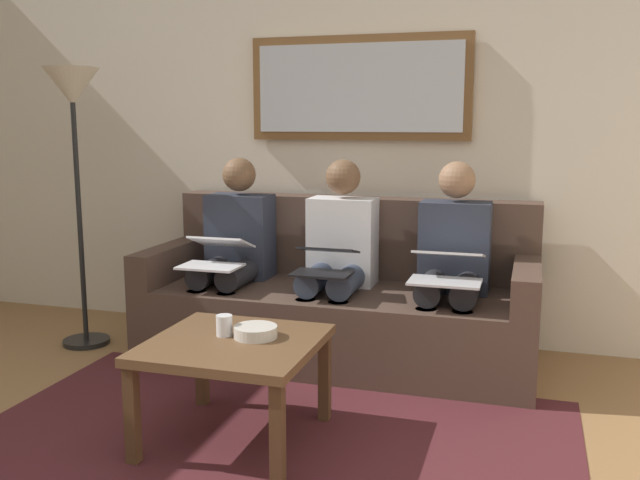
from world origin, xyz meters
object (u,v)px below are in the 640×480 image
object	(u,v)px
cup	(224,325)
coffee_table	(234,353)
framed_mirror	(359,88)
person_middle	(338,255)
couch	(341,303)
laptop_silver	(447,266)
person_left	(452,261)
standing_lamp	(74,118)
bowl	(256,332)
laptop_black	(325,260)
laptop_white	(216,252)
person_right	(234,249)

from	to	relation	value
cup	coffee_table	bearing A→B (deg)	144.43
framed_mirror	person_middle	distance (m)	1.05
couch	laptop_silver	size ratio (longest dim) A/B	6.11
person_left	standing_lamp	distance (m)	2.33
person_middle	bowl	bearing A→B (deg)	86.80
laptop_black	laptop_white	xyz separation A→B (m)	(0.64, -0.01, 0.00)
coffee_table	standing_lamp	size ratio (longest dim) A/B	0.42
bowl	person_right	bearing A→B (deg)	-62.01
framed_mirror	laptop_silver	size ratio (longest dim) A/B	3.77
laptop_silver	standing_lamp	world-z (taller)	standing_lamp
couch	standing_lamp	distance (m)	1.90
framed_mirror	laptop_black	distance (m)	1.16
laptop_silver	standing_lamp	bearing A→B (deg)	-1.16
framed_mirror	person_left	bearing A→B (deg)	144.47
framed_mirror	standing_lamp	world-z (taller)	framed_mirror
bowl	person_middle	xyz separation A→B (m)	(-0.06, -1.09, 0.14)
person_middle	standing_lamp	distance (m)	1.74
bowl	person_middle	world-z (taller)	person_middle
coffee_table	laptop_silver	size ratio (longest dim) A/B	1.93
person_right	couch	bearing A→B (deg)	-173.87
cup	person_left	bearing A→B (deg)	-127.18
cup	bowl	distance (m)	0.14
laptop_silver	person_left	bearing A→B (deg)	-90.00
cup	person_left	distance (m)	1.39
coffee_table	couch	bearing A→B (deg)	-96.36
bowl	laptop_silver	distance (m)	1.11
laptop_silver	laptop_black	bearing A→B (deg)	0.64
coffee_table	standing_lamp	xyz separation A→B (m)	(1.41, -0.95, 0.98)
coffee_table	laptop_white	world-z (taller)	laptop_white
framed_mirror	person_right	xyz separation A→B (m)	(0.64, 0.46, -0.94)
standing_lamp	couch	bearing A→B (deg)	-170.20
laptop_silver	laptop_white	distance (m)	1.28
coffee_table	standing_lamp	distance (m)	1.97
laptop_white	coffee_table	bearing A→B (deg)	118.90
person_middle	laptop_black	size ratio (longest dim) A/B	3.51
framed_mirror	coffee_table	distance (m)	1.99
person_left	laptop_silver	size ratio (longest dim) A/B	3.17
person_middle	laptop_white	distance (m)	0.68
framed_mirror	person_left	distance (m)	1.23
laptop_white	person_left	bearing A→B (deg)	-169.57
laptop_white	bowl	bearing A→B (deg)	124.15
framed_mirror	cup	world-z (taller)	framed_mirror
framed_mirror	cup	xyz separation A→B (m)	(0.20, 1.56, -1.06)
cup	bowl	world-z (taller)	cup
person_middle	laptop_black	xyz separation A→B (m)	(0.00, 0.25, 0.02)
couch	framed_mirror	distance (m)	1.30
coffee_table	person_right	bearing A→B (deg)	-66.31
person_middle	laptop_silver	bearing A→B (deg)	159.20
cup	couch	bearing A→B (deg)	-99.57
person_right	framed_mirror	bearing A→B (deg)	-144.47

